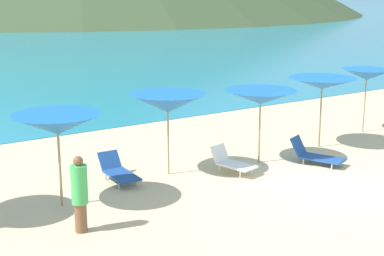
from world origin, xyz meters
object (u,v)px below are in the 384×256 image
umbrella_1 (57,124)px  lounge_chair_2 (232,162)px  beachgoer_2 (80,193)px  umbrella_4 (322,83)px  umbrella_5 (367,75)px  umbrella_3 (261,97)px  lounge_chair_0 (315,154)px  umbrella_2 (168,103)px  lounge_chair_3 (118,171)px

umbrella_1 → lounge_chair_2: 5.16m
beachgoer_2 → umbrella_1: bearing=-21.5°
umbrella_4 → lounge_chair_2: size_ratio=1.63×
umbrella_4 → umbrella_5: bearing=11.0°
umbrella_3 → lounge_chair_0: bearing=-38.1°
umbrella_2 → lounge_chair_3: (-1.41, 0.27, -1.74)m
lounge_chair_3 → beachgoer_2: bearing=-128.0°
umbrella_2 → umbrella_4: bearing=-3.1°
umbrella_4 → lounge_chair_3: bearing=175.3°
lounge_chair_0 → beachgoer_2: bearing=162.8°
umbrella_2 → beachgoer_2: umbrella_2 is taller
lounge_chair_0 → beachgoer_2: 7.67m
umbrella_2 → lounge_chair_2: umbrella_2 is taller
umbrella_2 → lounge_chair_0: size_ratio=1.38×
beachgoer_2 → lounge_chair_3: bearing=-54.4°
umbrella_5 → lounge_chair_0: size_ratio=1.37×
beachgoer_2 → umbrella_4: bearing=-92.2°
umbrella_5 → lounge_chair_0: bearing=-157.3°
umbrella_1 → umbrella_4: (8.89, 0.30, 0.11)m
umbrella_3 → umbrella_4: 2.78m
lounge_chair_3 → beachgoer_2: size_ratio=0.96×
lounge_chair_2 → umbrella_1: bearing=164.2°
umbrella_3 → lounge_chair_2: bearing=-166.3°
umbrella_5 → umbrella_2: bearing=-178.4°
umbrella_3 → lounge_chair_2: umbrella_3 is taller
umbrella_3 → lounge_chair_3: 4.61m
umbrella_5 → umbrella_3: bearing=-171.9°
umbrella_4 → umbrella_2: bearing=176.9°
lounge_chair_0 → lounge_chair_3: lounge_chair_0 is taller
lounge_chair_0 → umbrella_3: bearing=119.5°
lounge_chair_0 → lounge_chair_2: lounge_chair_0 is taller
umbrella_3 → umbrella_1: bearing=-179.5°
umbrella_4 → lounge_chair_0: umbrella_4 is taller
umbrella_1 → umbrella_3: (6.12, 0.05, -0.01)m
umbrella_4 → umbrella_5: (2.79, 0.54, -0.02)m
umbrella_1 → umbrella_4: size_ratio=0.98×
umbrella_1 → lounge_chair_3: umbrella_1 is taller
umbrella_2 → umbrella_3: (2.80, -0.55, -0.04)m
umbrella_2 → umbrella_5: size_ratio=1.01×
umbrella_1 → umbrella_2: size_ratio=0.98×
umbrella_5 → lounge_chair_2: size_ratio=1.63×
umbrella_3 → umbrella_5: (5.55, 0.79, 0.10)m
umbrella_1 → beachgoer_2: 2.00m
umbrella_2 → lounge_chair_2: bearing=-28.9°
lounge_chair_0 → lounge_chair_3: 5.78m
umbrella_3 → lounge_chair_2: (-1.25, -0.30, -1.66)m
lounge_chair_2 → beachgoer_2: (-5.08, -1.40, 0.56)m
umbrella_4 → beachgoer_2: (-9.10, -1.95, -1.21)m
umbrella_1 → umbrella_4: bearing=1.9°
umbrella_1 → umbrella_4: umbrella_4 is taller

